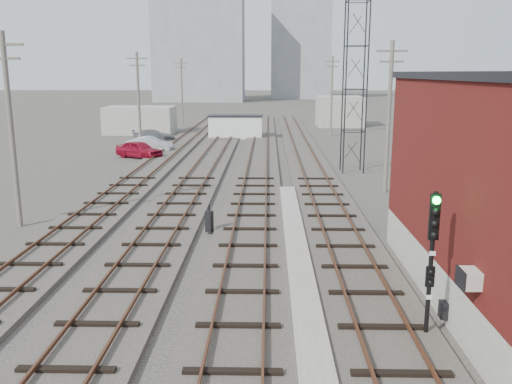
{
  "coord_description": "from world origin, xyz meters",
  "views": [
    {
      "loc": [
        -0.68,
        -4.63,
        7.2
      ],
      "look_at": [
        -1.19,
        17.92,
        2.2
      ],
      "focal_mm": 38.0,
      "sensor_mm": 36.0,
      "label": 1
    }
  ],
  "objects_px": {
    "switch_stand": "(209,221)",
    "car_silver": "(150,144)",
    "car_red": "(139,149)",
    "car_grey": "(154,136)",
    "signal_mast": "(432,254)",
    "site_trailer": "(236,127)"
  },
  "relations": [
    {
      "from": "site_trailer",
      "to": "car_silver",
      "type": "distance_m",
      "value": 12.85
    },
    {
      "from": "signal_mast",
      "to": "car_red",
      "type": "relative_size",
      "value": 0.97
    },
    {
      "from": "site_trailer",
      "to": "car_grey",
      "type": "bearing_deg",
      "value": -157.94
    },
    {
      "from": "switch_stand",
      "to": "car_silver",
      "type": "relative_size",
      "value": 0.3
    },
    {
      "from": "site_trailer",
      "to": "car_red",
      "type": "height_order",
      "value": "site_trailer"
    },
    {
      "from": "car_red",
      "to": "car_silver",
      "type": "bearing_deg",
      "value": 26.92
    },
    {
      "from": "site_trailer",
      "to": "car_grey",
      "type": "relative_size",
      "value": 1.36
    },
    {
      "from": "signal_mast",
      "to": "car_red",
      "type": "height_order",
      "value": "signal_mast"
    },
    {
      "from": "site_trailer",
      "to": "car_red",
      "type": "xyz_separation_m",
      "value": [
        -7.45,
        -14.39,
        -0.55
      ]
    },
    {
      "from": "switch_stand",
      "to": "car_red",
      "type": "relative_size",
      "value": 0.29
    },
    {
      "from": "car_silver",
      "to": "car_grey",
      "type": "xyz_separation_m",
      "value": [
        -1.17,
        7.15,
        -0.04
      ]
    },
    {
      "from": "car_red",
      "to": "car_grey",
      "type": "xyz_separation_m",
      "value": [
        -1.04,
        10.98,
        -0.08
      ]
    },
    {
      "from": "signal_mast",
      "to": "car_red",
      "type": "distance_m",
      "value": 35.59
    },
    {
      "from": "car_red",
      "to": "car_grey",
      "type": "bearing_deg",
      "value": 34.25
    },
    {
      "from": "switch_stand",
      "to": "car_silver",
      "type": "bearing_deg",
      "value": 130.68
    },
    {
      "from": "signal_mast",
      "to": "site_trailer",
      "type": "distance_m",
      "value": 47.1
    },
    {
      "from": "signal_mast",
      "to": "car_grey",
      "type": "relative_size",
      "value": 0.93
    },
    {
      "from": "switch_stand",
      "to": "signal_mast",
      "type": "bearing_deg",
      "value": -31.32
    },
    {
      "from": "switch_stand",
      "to": "car_red",
      "type": "xyz_separation_m",
      "value": [
        -8.42,
        22.2,
        0.13
      ]
    },
    {
      "from": "switch_stand",
      "to": "car_silver",
      "type": "xyz_separation_m",
      "value": [
        -8.3,
        26.04,
        0.09
      ]
    },
    {
      "from": "car_red",
      "to": "site_trailer",
      "type": "bearing_deg",
      "value": 1.45
    },
    {
      "from": "signal_mast",
      "to": "car_silver",
      "type": "relative_size",
      "value": 0.99
    }
  ]
}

